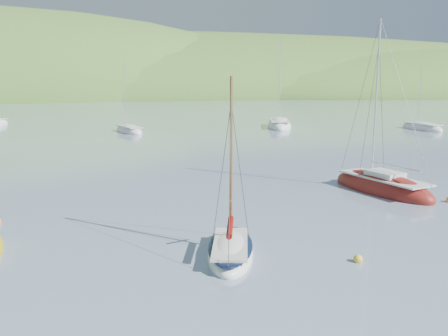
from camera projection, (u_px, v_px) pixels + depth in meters
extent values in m
plane|color=slate|center=(262.00, 273.00, 19.42)|extent=(700.00, 700.00, 0.00)
ellipsoid|color=#426D29|center=(152.00, 93.00, 184.03)|extent=(440.00, 110.00, 44.00)
ellipsoid|color=#426D29|center=(392.00, 93.00, 188.99)|extent=(240.00, 100.00, 34.00)
ellipsoid|color=white|center=(230.00, 253.00, 21.23)|extent=(2.98, 5.53, 1.29)
cube|color=beige|center=(230.00, 244.00, 21.04)|extent=(2.26, 4.30, 0.10)
cylinder|color=brown|center=(231.00, 160.00, 21.10)|extent=(0.12, 0.12, 7.00)
ellipsoid|color=black|center=(230.00, 245.00, 21.16)|extent=(2.93, 5.47, 0.22)
cylinder|color=#690A07|center=(230.00, 227.00, 20.35)|extent=(0.76, 2.51, 0.24)
ellipsoid|color=maroon|center=(382.00, 189.00, 32.55)|extent=(5.28, 8.53, 2.22)
cube|color=beige|center=(385.00, 178.00, 32.26)|extent=(4.03, 6.63, 0.10)
cylinder|color=silver|center=(376.00, 99.00, 32.29)|extent=(0.12, 0.12, 10.09)
cube|color=beige|center=(385.00, 174.00, 32.22)|extent=(2.17, 2.63, 0.42)
cylinder|color=silver|center=(395.00, 166.00, 31.39)|extent=(1.36, 3.69, 0.09)
ellipsoid|color=white|center=(129.00, 131.00, 64.60)|extent=(4.72, 7.05, 1.82)
cube|color=beige|center=(129.00, 126.00, 64.37)|extent=(3.61, 5.47, 0.10)
cylinder|color=silver|center=(126.00, 95.00, 64.39)|extent=(0.12, 0.12, 8.00)
ellipsoid|color=white|center=(279.00, 126.00, 70.31)|extent=(5.27, 9.75, 2.52)
cube|color=beige|center=(279.00, 120.00, 69.96)|extent=(4.00, 7.58, 0.10)
cylinder|color=silver|center=(280.00, 80.00, 70.18)|extent=(0.12, 0.12, 11.11)
ellipsoid|color=white|center=(422.00, 129.00, 67.60)|extent=(3.93, 7.43, 1.93)
cube|color=beige|center=(423.00, 124.00, 67.34)|extent=(2.98, 5.78, 0.10)
cylinder|color=silver|center=(420.00, 92.00, 67.45)|extent=(0.12, 0.12, 8.48)
sphere|color=yellow|center=(358.00, 259.00, 20.49)|extent=(0.39, 0.39, 0.39)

